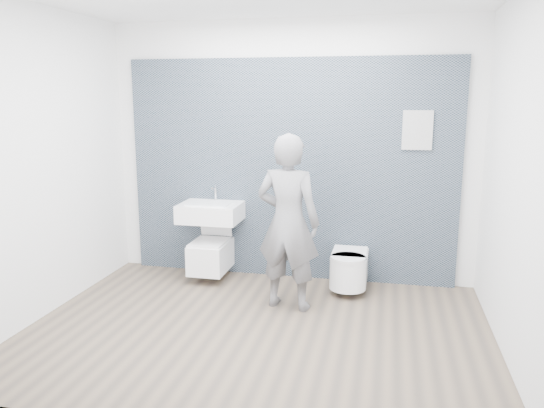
% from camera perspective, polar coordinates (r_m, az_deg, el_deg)
% --- Properties ---
extents(ground, '(4.00, 4.00, 0.00)m').
position_cam_1_polar(ground, '(4.75, -1.60, -13.34)').
color(ground, brown).
rests_on(ground, ground).
extents(room_shell, '(4.00, 4.00, 4.00)m').
position_cam_1_polar(room_shell, '(4.32, -1.74, 8.08)').
color(room_shell, silver).
rests_on(room_shell, ground).
extents(tile_wall, '(3.60, 0.06, 2.40)m').
position_cam_1_polar(tile_wall, '(6.09, 1.78, -7.65)').
color(tile_wall, black).
rests_on(tile_wall, ground).
extents(washbasin, '(0.66, 0.49, 0.49)m').
position_cam_1_polar(washbasin, '(5.83, -6.63, -0.83)').
color(washbasin, white).
rests_on(washbasin, ground).
extents(toilet_square, '(0.38, 0.55, 0.74)m').
position_cam_1_polar(toilet_square, '(5.92, -6.60, -5.35)').
color(toilet_square, white).
rests_on(toilet_square, ground).
extents(toilet_rounded, '(0.37, 0.63, 0.34)m').
position_cam_1_polar(toilet_rounded, '(5.60, 8.26, -6.91)').
color(toilet_rounded, white).
rests_on(toilet_rounded, ground).
extents(info_placard, '(0.30, 0.03, 0.40)m').
position_cam_1_polar(info_placard, '(5.96, 14.52, -8.46)').
color(info_placard, silver).
rests_on(info_placard, ground).
extents(visitor, '(0.66, 0.48, 1.67)m').
position_cam_1_polar(visitor, '(4.97, 1.74, -1.99)').
color(visitor, slate).
rests_on(visitor, ground).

